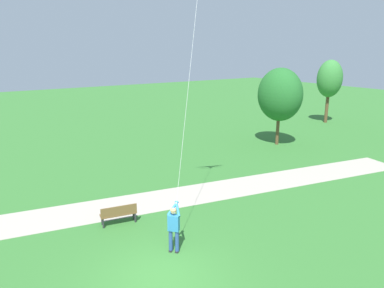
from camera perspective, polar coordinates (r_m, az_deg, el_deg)
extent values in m
plane|color=#33702D|center=(12.25, -5.08, -20.62)|extent=(120.00, 120.00, 0.00)
cube|color=#ADA393|center=(17.28, -7.88, -9.42)|extent=(8.20, 31.90, 0.02)
cube|color=#232328|center=(13.47, -3.42, -16.79)|extent=(0.24, 0.25, 0.06)
cylinder|color=#2D4C8E|center=(13.23, -3.47, -15.29)|extent=(0.14, 0.14, 0.82)
cube|color=#232328|center=(13.41, -2.39, -16.93)|extent=(0.24, 0.25, 0.06)
cylinder|color=#2D4C8E|center=(13.17, -2.44, -15.43)|extent=(0.14, 0.14, 0.82)
cube|color=teal|center=(12.86, -3.00, -12.63)|extent=(0.44, 0.43, 0.60)
sphere|color=#DBB28E|center=(12.65, -3.03, -10.79)|extent=(0.22, 0.22, 0.22)
ellipsoid|color=tan|center=(12.62, -3.05, -10.66)|extent=(0.32, 0.32, 0.13)
cylinder|color=teal|center=(12.87, -3.12, -10.37)|extent=(0.22, 0.56, 0.43)
cylinder|color=teal|center=(12.82, -2.36, -10.46)|extent=(0.56, 0.26, 0.43)
sphere|color=#DBB28E|center=(12.93, -2.54, -9.60)|extent=(0.10, 0.10, 0.10)
cylinder|color=silver|center=(13.44, -0.71, 8.28)|extent=(2.28, 2.46, 7.61)
cube|color=brown|center=(15.39, -11.85, -11.00)|extent=(0.71, 1.56, 0.05)
cube|color=brown|center=(15.12, -11.75, -10.54)|extent=(0.31, 1.48, 0.40)
cube|color=#2D2D33|center=(15.54, -14.39, -11.82)|extent=(0.07, 0.07, 0.45)
cube|color=#2D2D33|center=(15.26, -14.21, -12.34)|extent=(0.07, 0.07, 0.45)
cube|color=#2D2D33|center=(15.75, -9.49, -11.16)|extent=(0.07, 0.07, 0.45)
cube|color=#2D2D33|center=(15.47, -9.20, -11.66)|extent=(0.07, 0.07, 0.45)
cylinder|color=brown|center=(37.73, 21.02, 5.60)|extent=(0.31, 0.31, 3.10)
ellipsoid|color=#387F38|center=(37.42, 21.43, 9.85)|extent=(2.39, 2.45, 3.61)
cylinder|color=brown|center=(27.82, 13.72, 2.42)|extent=(0.25, 0.25, 2.46)
ellipsoid|color=#236628|center=(27.39, 14.06, 7.77)|extent=(3.62, 2.98, 3.97)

